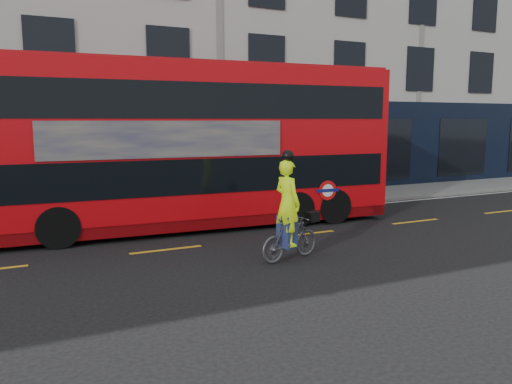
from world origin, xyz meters
TOP-DOWN VIEW (x-y plane):
  - ground at (0.00, 0.00)m, footprint 120.00×120.00m
  - pavement at (0.00, 6.50)m, footprint 60.00×3.00m
  - kerb at (0.00, 5.00)m, footprint 60.00×0.12m
  - building_terrace at (0.00, 12.94)m, footprint 50.00×10.07m
  - road_edge_line at (0.00, 4.70)m, footprint 58.00×0.10m
  - lane_dashes at (0.00, 1.50)m, footprint 58.00×0.12m
  - bus at (-2.42, 3.80)m, footprint 11.92×3.30m
  - cyclist at (-1.72, -0.59)m, footprint 1.72×0.85m

SIDE VIEW (x-z plane):
  - ground at x=0.00m, z-range 0.00..0.00m
  - road_edge_line at x=0.00m, z-range 0.00..0.01m
  - lane_dashes at x=0.00m, z-range 0.00..0.01m
  - pavement at x=0.00m, z-range 0.00..0.12m
  - kerb at x=0.00m, z-range 0.00..0.13m
  - cyclist at x=-1.72m, z-range -0.38..2.14m
  - bus at x=-2.42m, z-range 0.06..4.82m
  - building_terrace at x=0.00m, z-range -0.01..14.99m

